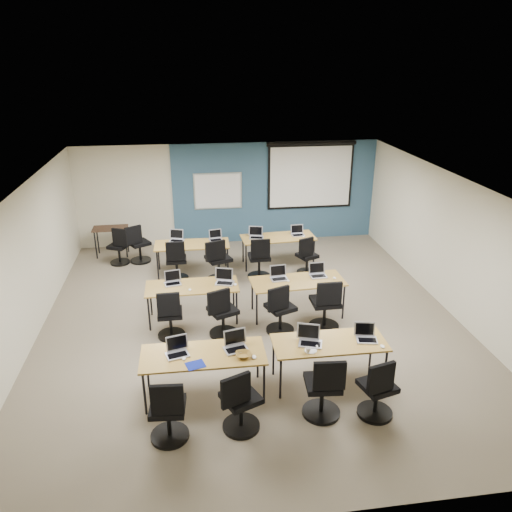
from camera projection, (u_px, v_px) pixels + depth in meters
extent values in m
cube|color=#6B6354|center=(252.00, 321.00, 9.75)|extent=(8.00, 9.00, 0.02)
cube|color=white|center=(251.00, 186.00, 8.73)|extent=(8.00, 9.00, 0.02)
cube|color=beige|center=(229.00, 194.00, 13.36)|extent=(8.00, 0.04, 2.70)
cube|color=beige|center=(310.00, 422.00, 5.12)|extent=(8.00, 0.04, 2.70)
cube|color=beige|center=(25.00, 269.00, 8.71)|extent=(0.04, 9.00, 2.70)
cube|color=beige|center=(453.00, 246.00, 9.76)|extent=(0.04, 9.00, 2.70)
cube|color=#3D5977|center=(275.00, 192.00, 13.50)|extent=(5.50, 0.04, 2.70)
cube|color=silver|center=(218.00, 191.00, 13.22)|extent=(1.28, 0.02, 0.98)
cube|color=white|center=(218.00, 191.00, 13.21)|extent=(1.20, 0.02, 0.90)
cube|color=black|center=(310.00, 175.00, 13.40)|extent=(2.32, 0.03, 1.82)
cube|color=white|center=(310.00, 177.00, 13.40)|extent=(2.20, 0.02, 1.62)
cylinder|color=black|center=(312.00, 144.00, 13.07)|extent=(2.40, 0.10, 0.10)
cube|color=#9B653A|center=(203.00, 355.00, 7.37)|extent=(1.85, 0.77, 0.03)
cylinder|color=black|center=(145.00, 394.00, 7.10)|extent=(0.04, 0.04, 0.70)
cylinder|color=black|center=(264.00, 383.00, 7.33)|extent=(0.04, 0.04, 0.70)
cylinder|color=black|center=(147.00, 368.00, 7.70)|extent=(0.04, 0.04, 0.70)
cylinder|color=black|center=(258.00, 359.00, 7.92)|extent=(0.04, 0.04, 0.70)
cube|color=brown|center=(329.00, 343.00, 7.68)|extent=(1.75, 0.73, 0.03)
cylinder|color=black|center=(281.00, 379.00, 7.43)|extent=(0.04, 0.04, 0.70)
cylinder|color=black|center=(385.00, 370.00, 7.65)|extent=(0.04, 0.04, 0.70)
cylinder|color=black|center=(273.00, 356.00, 7.99)|extent=(0.04, 0.04, 0.70)
cylinder|color=black|center=(371.00, 348.00, 8.21)|extent=(0.04, 0.04, 0.70)
cube|color=brown|center=(192.00, 286.00, 9.53)|extent=(1.76, 0.73, 0.03)
cylinder|color=black|center=(149.00, 314.00, 9.28)|extent=(0.04, 0.04, 0.70)
cylinder|color=black|center=(237.00, 308.00, 9.49)|extent=(0.04, 0.04, 0.70)
cylinder|color=black|center=(151.00, 299.00, 9.84)|extent=(0.04, 0.04, 0.70)
cylinder|color=black|center=(233.00, 294.00, 10.05)|extent=(0.04, 0.04, 0.70)
cube|color=brown|center=(298.00, 281.00, 9.74)|extent=(1.83, 0.76, 0.03)
cylinder|color=black|center=(257.00, 309.00, 9.47)|extent=(0.04, 0.04, 0.70)
cylinder|color=black|center=(343.00, 303.00, 9.69)|extent=(0.04, 0.04, 0.70)
cylinder|color=black|center=(252.00, 294.00, 10.06)|extent=(0.04, 0.04, 0.70)
cylinder|color=black|center=(334.00, 288.00, 10.28)|extent=(0.04, 0.04, 0.70)
cube|color=#A27737|center=(192.00, 244.00, 11.61)|extent=(1.73, 0.72, 0.03)
cylinder|color=black|center=(158.00, 266.00, 11.37)|extent=(0.04, 0.04, 0.70)
cylinder|color=black|center=(228.00, 262.00, 11.58)|extent=(0.04, 0.04, 0.70)
cylinder|color=black|center=(159.00, 256.00, 11.92)|extent=(0.04, 0.04, 0.70)
cylinder|color=black|center=(226.00, 252.00, 12.13)|extent=(0.04, 0.04, 0.70)
cube|color=olive|center=(278.00, 237.00, 12.05)|extent=(1.77, 0.74, 0.03)
cylinder|color=black|center=(246.00, 258.00, 11.80)|extent=(0.04, 0.04, 0.70)
cylinder|color=black|center=(314.00, 254.00, 12.01)|extent=(0.04, 0.04, 0.70)
cylinder|color=black|center=(243.00, 249.00, 12.36)|extent=(0.04, 0.04, 0.70)
cylinder|color=black|center=(308.00, 245.00, 12.58)|extent=(0.04, 0.04, 0.70)
cube|color=silver|center=(177.00, 355.00, 7.33)|extent=(0.33, 0.24, 0.02)
cube|color=black|center=(177.00, 355.00, 7.30)|extent=(0.28, 0.14, 0.00)
cube|color=silver|center=(177.00, 343.00, 7.40)|extent=(0.33, 0.06, 0.23)
cube|color=black|center=(177.00, 343.00, 7.39)|extent=(0.29, 0.04, 0.18)
ellipsoid|color=white|center=(184.00, 358.00, 7.24)|extent=(0.07, 0.10, 0.03)
cylinder|color=black|center=(170.00, 435.00, 6.79)|extent=(0.53, 0.53, 0.05)
cylinder|color=black|center=(169.00, 423.00, 6.71)|extent=(0.06, 0.06, 0.47)
cube|color=black|center=(168.00, 407.00, 6.61)|extent=(0.47, 0.47, 0.08)
cube|color=black|center=(167.00, 400.00, 6.31)|extent=(0.42, 0.06, 0.44)
cube|color=#B5B5C0|center=(236.00, 349.00, 7.46)|extent=(0.35, 0.25, 0.02)
cube|color=black|center=(236.00, 349.00, 7.44)|extent=(0.30, 0.15, 0.00)
cube|color=#B5B5C0|center=(235.00, 337.00, 7.54)|extent=(0.35, 0.06, 0.24)
cube|color=black|center=(235.00, 337.00, 7.53)|extent=(0.31, 0.05, 0.20)
ellipsoid|color=white|center=(254.00, 357.00, 7.27)|extent=(0.08, 0.11, 0.04)
cylinder|color=black|center=(241.00, 426.00, 6.96)|extent=(0.53, 0.53, 0.05)
cylinder|color=black|center=(241.00, 414.00, 6.89)|extent=(0.06, 0.06, 0.46)
cube|color=black|center=(241.00, 398.00, 6.78)|extent=(0.46, 0.46, 0.08)
cube|color=black|center=(236.00, 390.00, 6.49)|extent=(0.42, 0.06, 0.44)
cube|color=silver|center=(310.00, 344.00, 7.60)|extent=(0.35, 0.26, 0.02)
cube|color=black|center=(311.00, 344.00, 7.58)|extent=(0.30, 0.15, 0.00)
cube|color=silver|center=(308.00, 332.00, 7.68)|extent=(0.35, 0.06, 0.24)
cube|color=black|center=(309.00, 332.00, 7.67)|extent=(0.31, 0.05, 0.20)
ellipsoid|color=white|center=(317.00, 347.00, 7.53)|extent=(0.07, 0.10, 0.03)
cylinder|color=black|center=(321.00, 412.00, 7.23)|extent=(0.55, 0.55, 0.05)
cylinder|color=black|center=(322.00, 400.00, 7.15)|extent=(0.06, 0.06, 0.49)
cube|color=black|center=(323.00, 383.00, 7.04)|extent=(0.49, 0.49, 0.08)
cube|color=black|center=(329.00, 376.00, 6.74)|extent=(0.45, 0.06, 0.44)
cube|color=silver|center=(367.00, 340.00, 7.70)|extent=(0.32, 0.23, 0.02)
cube|color=black|center=(367.00, 340.00, 7.68)|extent=(0.27, 0.13, 0.00)
cube|color=silver|center=(365.00, 329.00, 7.77)|extent=(0.32, 0.06, 0.22)
cube|color=black|center=(365.00, 329.00, 7.76)|extent=(0.28, 0.04, 0.18)
ellipsoid|color=white|center=(382.00, 346.00, 7.53)|extent=(0.09, 0.12, 0.04)
cylinder|color=black|center=(375.00, 412.00, 7.22)|extent=(0.51, 0.51, 0.05)
cylinder|color=black|center=(376.00, 401.00, 7.15)|extent=(0.06, 0.06, 0.45)
cube|color=black|center=(378.00, 386.00, 7.05)|extent=(0.45, 0.45, 0.08)
cube|color=black|center=(381.00, 378.00, 6.75)|extent=(0.41, 0.06, 0.44)
cube|color=#A8A8AB|center=(173.00, 284.00, 9.57)|extent=(0.31, 0.23, 0.02)
cube|color=black|center=(173.00, 284.00, 9.55)|extent=(0.26, 0.13, 0.00)
cube|color=#A8A8AB|center=(173.00, 276.00, 9.64)|extent=(0.31, 0.06, 0.21)
cube|color=black|center=(173.00, 276.00, 9.63)|extent=(0.27, 0.04, 0.18)
ellipsoid|color=white|center=(190.00, 290.00, 9.34)|extent=(0.06, 0.09, 0.03)
cylinder|color=black|center=(172.00, 335.00, 9.21)|extent=(0.50, 0.50, 0.05)
cylinder|color=black|center=(171.00, 326.00, 9.13)|extent=(0.06, 0.06, 0.44)
cube|color=black|center=(170.00, 313.00, 9.04)|extent=(0.44, 0.44, 0.08)
cube|color=black|center=(169.00, 304.00, 8.74)|extent=(0.40, 0.06, 0.44)
cube|color=silver|center=(225.00, 283.00, 9.61)|extent=(0.35, 0.25, 0.02)
cube|color=black|center=(225.00, 283.00, 9.58)|extent=(0.29, 0.15, 0.00)
cube|color=silver|center=(224.00, 274.00, 9.68)|extent=(0.35, 0.06, 0.24)
cube|color=black|center=(224.00, 274.00, 9.67)|extent=(0.30, 0.05, 0.20)
ellipsoid|color=white|center=(235.00, 284.00, 9.55)|extent=(0.08, 0.11, 0.03)
cylinder|color=black|center=(224.00, 333.00, 9.27)|extent=(0.53, 0.53, 0.05)
cylinder|color=black|center=(223.00, 323.00, 9.19)|extent=(0.06, 0.06, 0.47)
cube|color=black|center=(223.00, 310.00, 9.09)|extent=(0.47, 0.47, 0.08)
cube|color=black|center=(219.00, 302.00, 8.79)|extent=(0.43, 0.06, 0.44)
cube|color=#A1A1A8|center=(279.00, 279.00, 9.78)|extent=(0.33, 0.24, 0.02)
cube|color=black|center=(279.00, 279.00, 9.75)|extent=(0.28, 0.14, 0.00)
cube|color=#A1A1A8|center=(278.00, 271.00, 9.85)|extent=(0.33, 0.06, 0.23)
cube|color=black|center=(278.00, 271.00, 9.84)|extent=(0.29, 0.04, 0.19)
ellipsoid|color=white|center=(288.00, 281.00, 9.70)|extent=(0.06, 0.09, 0.03)
cylinder|color=black|center=(280.00, 330.00, 9.38)|extent=(0.53, 0.53, 0.05)
cylinder|color=black|center=(280.00, 320.00, 9.30)|extent=(0.06, 0.06, 0.47)
cube|color=black|center=(280.00, 307.00, 9.19)|extent=(0.47, 0.47, 0.08)
cube|color=black|center=(279.00, 299.00, 8.90)|extent=(0.43, 0.06, 0.44)
cube|color=silver|center=(318.00, 276.00, 9.90)|extent=(0.33, 0.24, 0.02)
cube|color=black|center=(319.00, 276.00, 9.88)|extent=(0.28, 0.14, 0.00)
cube|color=silver|center=(317.00, 268.00, 9.97)|extent=(0.33, 0.06, 0.22)
cube|color=black|center=(317.00, 268.00, 9.97)|extent=(0.29, 0.04, 0.18)
ellipsoid|color=white|center=(335.00, 278.00, 9.82)|extent=(0.07, 0.10, 0.03)
cylinder|color=black|center=(324.00, 326.00, 9.50)|extent=(0.57, 0.57, 0.05)
cylinder|color=black|center=(324.00, 316.00, 9.42)|extent=(0.06, 0.06, 0.51)
cube|color=black|center=(325.00, 302.00, 9.30)|extent=(0.51, 0.51, 0.08)
cube|color=black|center=(329.00, 294.00, 8.99)|extent=(0.46, 0.06, 0.44)
cube|color=silver|center=(177.00, 241.00, 11.76)|extent=(0.33, 0.24, 0.02)
cube|color=black|center=(177.00, 241.00, 11.74)|extent=(0.28, 0.14, 0.00)
cube|color=silver|center=(176.00, 234.00, 11.83)|extent=(0.33, 0.06, 0.23)
cube|color=black|center=(176.00, 234.00, 11.82)|extent=(0.29, 0.04, 0.19)
ellipsoid|color=white|center=(182.00, 244.00, 11.55)|extent=(0.09, 0.11, 0.04)
cylinder|color=black|center=(177.00, 278.00, 11.52)|extent=(0.52, 0.52, 0.05)
cylinder|color=black|center=(177.00, 270.00, 11.44)|extent=(0.06, 0.06, 0.46)
cube|color=black|center=(176.00, 259.00, 11.34)|extent=(0.46, 0.46, 0.08)
cube|color=black|center=(175.00, 251.00, 11.04)|extent=(0.42, 0.06, 0.44)
cube|color=silver|center=(216.00, 240.00, 11.81)|extent=(0.30, 0.22, 0.02)
cube|color=black|center=(216.00, 240.00, 11.79)|extent=(0.26, 0.13, 0.00)
cube|color=silver|center=(215.00, 234.00, 11.88)|extent=(0.30, 0.06, 0.21)
cube|color=black|center=(215.00, 234.00, 11.87)|extent=(0.27, 0.04, 0.17)
ellipsoid|color=white|center=(219.00, 241.00, 11.72)|extent=(0.08, 0.11, 0.03)
cylinder|color=black|center=(219.00, 279.00, 11.46)|extent=(0.57, 0.57, 0.05)
cylinder|color=black|center=(219.00, 270.00, 11.37)|extent=(0.06, 0.06, 0.51)
cube|color=black|center=(218.00, 258.00, 11.26)|extent=(0.51, 0.51, 0.08)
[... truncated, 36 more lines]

